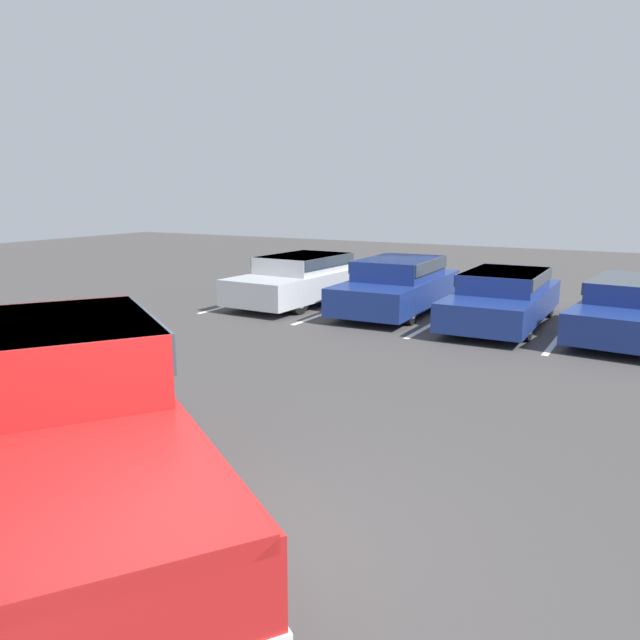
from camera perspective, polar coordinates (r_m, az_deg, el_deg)
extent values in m
plane|color=#423F3F|center=(5.61, -11.72, -20.28)|extent=(60.00, 60.00, 0.00)
cube|color=white|center=(17.38, -5.91, 1.95)|extent=(0.12, 4.86, 0.01)
cube|color=white|center=(16.01, 2.02, 1.15)|extent=(0.12, 4.86, 0.01)
cube|color=white|center=(14.99, 11.23, 0.20)|extent=(0.12, 4.86, 0.01)
cube|color=white|center=(14.42, 21.46, -0.86)|extent=(0.12, 4.86, 0.01)
cube|color=#A51919|center=(6.19, -23.42, -10.53)|extent=(6.05, 5.09, 0.85)
cube|color=#A51919|center=(6.24, -24.13, -3.07)|extent=(2.85, 2.79, 0.66)
cube|color=#2D3842|center=(6.21, -24.25, -1.74)|extent=(2.85, 2.82, 0.36)
cube|color=#A51919|center=(4.32, -22.46, -14.68)|extent=(2.94, 2.90, 0.13)
cylinder|color=black|center=(4.81, -10.73, -19.57)|extent=(0.93, 0.77, 0.94)
cylinder|color=#ADADB2|center=(4.81, -10.73, -19.57)|extent=(0.59, 0.54, 0.52)
cylinder|color=black|center=(8.00, -17.62, -6.89)|extent=(0.93, 0.77, 0.94)
cylinder|color=#ADADB2|center=(8.00, -17.62, -6.89)|extent=(0.59, 0.54, 0.52)
cube|color=#B7BABF|center=(16.66, -1.64, 3.34)|extent=(2.03, 4.86, 0.65)
cube|color=#B7BABF|center=(16.67, -1.47, 5.23)|extent=(1.71, 2.56, 0.44)
cube|color=#2D3842|center=(16.66, -1.47, 5.53)|extent=(1.78, 2.51, 0.26)
cylinder|color=black|center=(15.12, -2.03, 1.81)|extent=(0.25, 0.69, 0.68)
cylinder|color=#ADADB2|center=(15.12, -2.03, 1.81)|extent=(0.25, 0.38, 0.37)
cylinder|color=black|center=(16.03, -6.72, 2.31)|extent=(0.25, 0.69, 0.68)
cylinder|color=#ADADB2|center=(16.03, -6.72, 2.31)|extent=(0.25, 0.38, 0.37)
cylinder|color=black|center=(17.47, 3.03, 3.16)|extent=(0.25, 0.69, 0.68)
cylinder|color=#ADADB2|center=(17.47, 3.03, 3.16)|extent=(0.25, 0.38, 0.37)
cylinder|color=black|center=(18.26, -1.31, 3.55)|extent=(0.25, 0.69, 0.68)
cylinder|color=#ADADB2|center=(18.26, -1.31, 3.55)|extent=(0.25, 0.38, 0.37)
cube|color=navy|center=(15.56, 7.10, 2.63)|extent=(1.97, 4.73, 0.64)
cube|color=navy|center=(15.57, 7.28, 4.73)|extent=(1.68, 2.48, 0.49)
cube|color=#2D3842|center=(15.56, 7.29, 5.08)|extent=(1.75, 2.43, 0.29)
cylinder|color=black|center=(14.07, 8.13, 0.93)|extent=(0.25, 0.68, 0.67)
cylinder|color=#ADADB2|center=(14.07, 8.13, 0.93)|extent=(0.26, 0.38, 0.37)
cylinder|color=black|center=(14.65, 2.36, 1.47)|extent=(0.25, 0.68, 0.67)
cylinder|color=#ADADB2|center=(14.65, 2.36, 1.47)|extent=(0.26, 0.38, 0.37)
cylinder|color=black|center=(16.62, 11.26, 2.49)|extent=(0.25, 0.68, 0.67)
cylinder|color=#ADADB2|center=(16.62, 11.26, 2.49)|extent=(0.26, 0.38, 0.37)
cylinder|color=black|center=(17.11, 6.23, 2.91)|extent=(0.25, 0.68, 0.67)
cylinder|color=#ADADB2|center=(17.11, 6.23, 2.91)|extent=(0.26, 0.38, 0.37)
cube|color=navy|center=(14.52, 16.36, 1.47)|extent=(1.82, 4.73, 0.59)
cube|color=navy|center=(14.53, 16.56, 3.50)|extent=(1.58, 2.47, 0.42)
cube|color=#2D3842|center=(14.52, 16.58, 3.83)|extent=(1.65, 2.42, 0.25)
cylinder|color=black|center=(13.08, 18.27, -0.41)|extent=(0.23, 0.65, 0.65)
cylinder|color=#ADADB2|center=(13.08, 18.27, -0.41)|extent=(0.23, 0.36, 0.36)
cylinder|color=black|center=(13.42, 11.91, 0.23)|extent=(0.23, 0.65, 0.65)
cylinder|color=#ADADB2|center=(13.42, 11.91, 0.23)|extent=(0.23, 0.36, 0.36)
cylinder|color=black|center=(15.74, 20.10, 1.44)|extent=(0.23, 0.65, 0.65)
cylinder|color=#ADADB2|center=(15.74, 20.10, 1.44)|extent=(0.23, 0.36, 0.36)
cylinder|color=black|center=(16.02, 14.74, 1.95)|extent=(0.23, 0.65, 0.65)
cylinder|color=#ADADB2|center=(16.02, 14.74, 1.95)|extent=(0.23, 0.36, 0.36)
cube|color=navy|center=(14.29, 26.90, 0.49)|extent=(2.33, 4.92, 0.58)
cube|color=navy|center=(14.31, 27.14, 2.52)|extent=(1.87, 2.63, 0.42)
cube|color=#2D3842|center=(14.29, 27.18, 2.85)|extent=(1.94, 2.59, 0.25)
cylinder|color=black|center=(13.12, 22.46, -0.67)|extent=(0.27, 0.67, 0.66)
cylinder|color=#ADADB2|center=(13.12, 22.46, -0.67)|extent=(0.25, 0.38, 0.36)
cylinder|color=black|center=(15.78, 24.72, 1.12)|extent=(0.27, 0.67, 0.66)
cylinder|color=#ADADB2|center=(15.78, 24.72, 1.12)|extent=(0.25, 0.38, 0.36)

